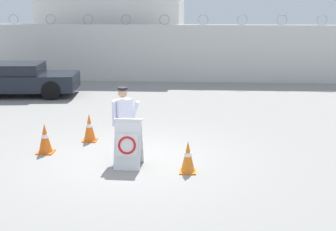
% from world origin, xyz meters
% --- Properties ---
extents(ground_plane, '(90.00, 90.00, 0.00)m').
position_xyz_m(ground_plane, '(0.00, 0.00, 0.00)').
color(ground_plane, gray).
extents(perimeter_wall, '(36.00, 0.30, 3.07)m').
position_xyz_m(perimeter_wall, '(-0.00, 11.15, 1.32)').
color(perimeter_wall, silver).
rests_on(perimeter_wall, ground_plane).
extents(building_block, '(7.19, 7.91, 5.22)m').
position_xyz_m(building_block, '(-3.00, 16.47, 2.61)').
color(building_block, silver).
rests_on(building_block, ground_plane).
extents(barricade_sign, '(0.63, 0.67, 1.12)m').
position_xyz_m(barricade_sign, '(0.04, -0.54, 0.56)').
color(barricade_sign, white).
rests_on(barricade_sign, ground_plane).
extents(security_guard, '(0.63, 0.50, 1.71)m').
position_xyz_m(security_guard, '(-0.16, 0.07, 0.95)').
color(security_guard, black).
rests_on(security_guard, ground_plane).
extents(traffic_cone_near, '(0.37, 0.37, 0.75)m').
position_xyz_m(traffic_cone_near, '(-1.30, 1.40, 0.37)').
color(traffic_cone_near, orange).
rests_on(traffic_cone_near, ground_plane).
extents(traffic_cone_mid, '(0.40, 0.40, 0.74)m').
position_xyz_m(traffic_cone_mid, '(-2.16, 0.33, 0.37)').
color(traffic_cone_mid, orange).
rests_on(traffic_cone_mid, ground_plane).
extents(traffic_cone_far, '(0.36, 0.36, 0.71)m').
position_xyz_m(traffic_cone_far, '(1.38, -0.80, 0.35)').
color(traffic_cone_far, orange).
rests_on(traffic_cone_far, ground_plane).
extents(parked_car_front_coupe, '(4.52, 2.32, 1.29)m').
position_xyz_m(parked_car_front_coupe, '(-5.45, 7.37, 0.66)').
color(parked_car_front_coupe, black).
rests_on(parked_car_front_coupe, ground_plane).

